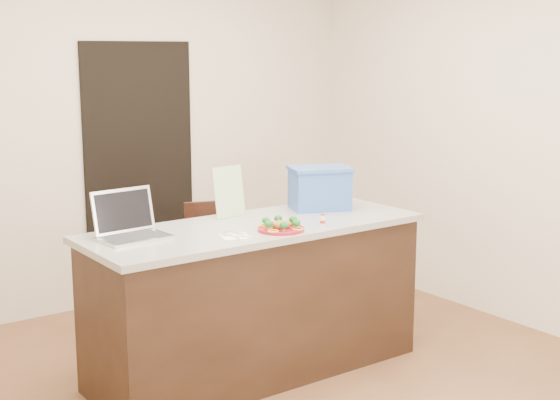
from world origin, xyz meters
TOP-DOWN VIEW (x-y plane):
  - ground at (0.00, 0.00)m, footprint 4.00×4.00m
  - room_shell at (0.00, 0.00)m, footprint 4.00×4.00m
  - doorway at (0.10, 1.98)m, footprint 0.90×0.02m
  - island at (0.00, 0.25)m, footprint 2.06×0.76m
  - plate at (0.03, 0.03)m, footprint 0.27×0.27m
  - meatballs at (0.03, 0.03)m, footprint 0.11×0.11m
  - broccoli at (0.03, 0.03)m, footprint 0.23×0.21m
  - pepper_rings at (0.03, 0.03)m, footprint 0.25×0.25m
  - napkin at (-0.27, 0.05)m, footprint 0.19×0.19m
  - fork at (-0.29, 0.06)m, footprint 0.03×0.15m
  - knife at (-0.24, 0.03)m, footprint 0.08×0.21m
  - yogurt_bottle at (0.31, -0.00)m, footprint 0.03×0.03m
  - laptop at (-0.74, 0.39)m, footprint 0.39×0.32m
  - leaflet at (-0.01, 0.52)m, footprint 0.22×0.07m
  - blue_box at (0.60, 0.39)m, footprint 0.45×0.39m
  - chair at (0.24, 1.05)m, footprint 0.50×0.51m

SIDE VIEW (x-z plane):
  - ground at x=0.00m, z-range 0.00..0.00m
  - island at x=0.00m, z-range 0.00..0.92m
  - chair at x=0.24m, z-range 0.06..0.95m
  - napkin at x=-0.27m, z-range 0.92..0.93m
  - fork at x=-0.29m, z-range 0.93..0.93m
  - knife at x=-0.24m, z-range 0.93..0.93m
  - plate at x=0.03m, z-range 0.92..0.94m
  - pepper_rings at x=0.03m, z-range 0.94..0.94m
  - yogurt_bottle at x=0.31m, z-range 0.91..0.98m
  - meatballs at x=0.03m, z-range 0.94..0.98m
  - broccoli at x=0.03m, z-range 0.95..0.99m
  - laptop at x=-0.74m, z-range 0.86..1.12m
  - doorway at x=0.10m, z-range 0.00..2.00m
  - blue_box at x=0.60m, z-range 0.92..1.20m
  - leaflet at x=-0.01m, z-range 0.92..1.23m
  - room_shell at x=0.00m, z-range -0.38..3.62m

